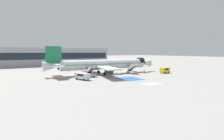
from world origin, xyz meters
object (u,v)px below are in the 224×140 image
Objects in this scene: boarding_stairs_aft at (90,74)px; ground_crew_2 at (144,71)px; boarding_stairs_forward at (132,71)px; fuel_tanker at (63,66)px; baggage_cart at (119,74)px; service_van_0 at (82,76)px; ground_crew_0 at (111,72)px; service_van_1 at (165,70)px; ground_crew_1 at (76,74)px; terminal_building at (54,57)px; airliner at (104,64)px.

boarding_stairs_aft is 3.21× the size of ground_crew_2.
fuel_tanker is at bearing 129.86° from boarding_stairs_forward.
baggage_cart is at bearing -72.02° from fuel_tanker.
service_van_0 reaches higher than ground_crew_0.
service_van_0 is at bearing -95.97° from service_van_1.
service_van_1 is 2.70× the size of ground_crew_1.
boarding_stairs_aft is 8.83m from ground_crew_0.
terminal_building is at bearing 92.70° from boarding_stairs_aft.
service_van_1 is (22.40, -11.41, -2.46)m from airliner.
service_van_0 is at bearing 164.76° from ground_crew_2.
service_van_1 is 1.62× the size of baggage_cart.
ground_crew_1 is at bearing 149.75° from ground_crew_2.
airliner is at bearing 145.78° from ground_crew_0.
ground_crew_2 is at bearing -74.49° from terminal_building.
baggage_cart is 10.77m from ground_crew_2.
boarding_stairs_forward is 3.05× the size of ground_crew_0.
boarding_stairs_aft is at bearing 150.92° from ground_crew_2.
airliner is 10.23× the size of service_van_1.
boarding_stairs_aft is 0.07× the size of terminal_building.
ground_crew_2 is at bearing -27.15° from boarding_stairs_forward.
ground_crew_0 is at bearing 64.46° from baggage_cart.
fuel_tanker is at bearing -119.02° from service_van_0.
boarding_stairs_aft is 0.59× the size of fuel_tanker.
boarding_stairs_aft reaches higher than ground_crew_1.
boarding_stairs_aft is at bearing -93.59° from fuel_tanker.
ground_crew_1 is at bearing -97.99° from terminal_building.
service_van_0 is 1.22× the size of service_van_1.
baggage_cart is at bearing 41.11° from airliner.
service_van_0 is (-23.00, -3.65, 0.25)m from boarding_stairs_forward.
baggage_cart is 1.63× the size of ground_crew_2.
service_van_0 is (-13.21, -9.17, -2.54)m from airliner.
fuel_tanker is 0.12× the size of terminal_building.
ground_crew_2 reaches higher than baggage_cart.
service_van_1 is at bearing 154.62° from service_van_0.
service_van_0 is at bearing 109.57° from baggage_cart.
terminal_building is (-14.04, 62.77, 4.63)m from boarding_stairs_forward.
ground_crew_2 is (12.82, -4.62, -0.06)m from ground_crew_0.
fuel_tanker is at bearing 150.17° from ground_crew_0.
service_van_1 is at bearing -102.40° from baggage_cart.
terminal_building reaches higher than service_van_1.
ground_crew_0 is at bearing 179.57° from service_van_0.
boarding_stairs_forward reaches higher than ground_crew_1.
fuel_tanker is at bearing 99.05° from boarding_stairs_aft.
service_van_1 is at bearing -53.89° from fuel_tanker.
service_van_0 is at bearing 109.03° from ground_crew_1.
service_van_1 reaches higher than service_van_0.
terminal_building is (-4.25, 57.25, 1.83)m from airliner.
ground_crew_0 is 13.74m from ground_crew_1.
service_van_0 reaches higher than baggage_cart.
boarding_stairs_aft is 3.29× the size of ground_crew_1.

